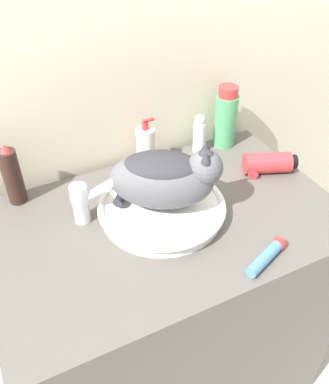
# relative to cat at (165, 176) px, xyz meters

# --- Properties ---
(wall_back) EXTENTS (8.00, 0.05, 2.40)m
(wall_back) POSITION_rel_cat_xyz_m (-0.00, 0.35, 0.17)
(wall_back) COLOR beige
(wall_back) RESTS_ON ground_plane
(vanity_counter) EXTENTS (1.01, 0.63, 0.90)m
(vanity_counter) POSITION_rel_cat_xyz_m (-0.00, -0.02, -0.58)
(vanity_counter) COLOR #56514C
(vanity_counter) RESTS_ON ground_plane
(sink_basin) EXTENTS (0.37, 0.37, 0.04)m
(sink_basin) POSITION_rel_cat_xyz_m (-0.01, 0.00, -0.11)
(sink_basin) COLOR white
(sink_basin) RESTS_ON vanity_counter
(cat) EXTENTS (0.33, 0.35, 0.19)m
(cat) POSITION_rel_cat_xyz_m (0.00, 0.00, 0.00)
(cat) COLOR #56565B
(cat) RESTS_ON sink_basin
(faucet) EXTENTS (0.15, 0.08, 0.16)m
(faucet) POSITION_rel_cat_xyz_m (-0.21, 0.08, -0.06)
(faucet) COLOR silver
(faucet) RESTS_ON vanity_counter
(mouthwash_bottle) EXTENTS (0.08, 0.08, 0.22)m
(mouthwash_bottle) POSITION_rel_cat_xyz_m (0.36, 0.25, -0.03)
(mouthwash_bottle) COLOR #4CA366
(mouthwash_bottle) RESTS_ON vanity_counter
(soap_pump_bottle) EXTENTS (0.06, 0.06, 0.17)m
(soap_pump_bottle) POSITION_rel_cat_xyz_m (0.05, 0.25, -0.06)
(soap_pump_bottle) COLOR silver
(soap_pump_bottle) RESTS_ON vanity_counter
(hairspray_can_black) EXTENTS (0.05, 0.05, 0.20)m
(hairspray_can_black) POSITION_rel_cat_xyz_m (-0.37, 0.25, -0.04)
(hairspray_can_black) COLOR #331E19
(hairspray_can_black) RESTS_ON vanity_counter
(deodorant_stick) EXTENTS (0.04, 0.04, 0.14)m
(deodorant_stick) POSITION_rel_cat_xyz_m (0.26, 0.25, -0.07)
(deodorant_stick) COLOR white
(deodorant_stick) RESTS_ON vanity_counter
(cream_tube) EXTENTS (0.15, 0.08, 0.04)m
(cream_tube) POSITION_rel_cat_xyz_m (0.15, -0.28, -0.12)
(cream_tube) COLOR #4C7FB2
(cream_tube) RESTS_ON vanity_counter
(hair_dryer) EXTENTS (0.18, 0.12, 0.07)m
(hair_dryer) POSITION_rel_cat_xyz_m (0.39, 0.04, -0.10)
(hair_dryer) COLOR #C63338
(hair_dryer) RESTS_ON vanity_counter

